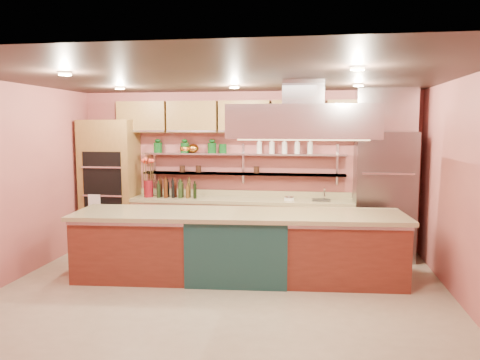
% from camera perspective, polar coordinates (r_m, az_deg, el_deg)
% --- Properties ---
extents(floor, '(6.00, 5.00, 0.02)m').
position_cam_1_polar(floor, '(6.30, -2.48, -13.88)').
color(floor, tan).
rests_on(floor, ground).
extents(ceiling, '(6.00, 5.00, 0.02)m').
position_cam_1_polar(ceiling, '(5.93, -2.61, 12.47)').
color(ceiling, black).
rests_on(ceiling, wall_back).
extents(wall_back, '(6.00, 0.04, 2.80)m').
position_cam_1_polar(wall_back, '(8.40, 0.77, 1.18)').
color(wall_back, '#A95550').
rests_on(wall_back, floor).
extents(wall_front, '(6.00, 0.04, 2.80)m').
position_cam_1_polar(wall_front, '(3.57, -10.40, -6.33)').
color(wall_front, '#A95550').
rests_on(wall_front, floor).
extents(wall_left, '(0.04, 5.00, 2.80)m').
position_cam_1_polar(wall_left, '(7.16, -26.80, -0.46)').
color(wall_left, '#A95550').
rests_on(wall_left, floor).
extents(wall_right, '(0.04, 5.00, 2.80)m').
position_cam_1_polar(wall_right, '(6.13, 26.18, -1.51)').
color(wall_right, '#A95550').
rests_on(wall_right, floor).
extents(oven_stack, '(0.95, 0.64, 2.30)m').
position_cam_1_polar(oven_stack, '(8.80, -15.53, -0.45)').
color(oven_stack, brown).
rests_on(oven_stack, floor).
extents(refrigerator, '(0.95, 0.72, 2.10)m').
position_cam_1_polar(refrigerator, '(8.10, 17.11, -1.81)').
color(refrigerator, slate).
rests_on(refrigerator, floor).
extents(back_counter, '(3.84, 0.64, 0.93)m').
position_cam_1_polar(back_counter, '(8.26, 0.13, -5.48)').
color(back_counter, tan).
rests_on(back_counter, floor).
extents(wall_shelf_lower, '(3.60, 0.26, 0.03)m').
position_cam_1_polar(wall_shelf_lower, '(8.29, 0.30, 0.76)').
color(wall_shelf_lower, silver).
rests_on(wall_shelf_lower, wall_back).
extents(wall_shelf_upper, '(3.60, 0.26, 0.03)m').
position_cam_1_polar(wall_shelf_upper, '(8.26, 0.30, 3.18)').
color(wall_shelf_upper, silver).
rests_on(wall_shelf_upper, wall_back).
extents(upper_cabinets, '(4.60, 0.36, 0.55)m').
position_cam_1_polar(upper_cabinets, '(8.19, 0.60, 7.70)').
color(upper_cabinets, brown).
rests_on(upper_cabinets, wall_back).
extents(range_hood, '(2.00, 1.00, 0.45)m').
position_cam_1_polar(range_hood, '(6.50, 7.72, 7.05)').
color(range_hood, silver).
rests_on(range_hood, ceiling).
extents(ceiling_downlights, '(4.00, 2.80, 0.02)m').
position_cam_1_polar(ceiling_downlights, '(6.12, -2.24, 12.01)').
color(ceiling_downlights, '#FFE5A5').
rests_on(ceiling_downlights, ceiling).
extents(island, '(4.68, 1.35, 0.96)m').
position_cam_1_polar(island, '(6.80, -0.20, -7.98)').
color(island, maroon).
rests_on(island, floor).
extents(flower_vase, '(0.18, 0.18, 0.30)m').
position_cam_1_polar(flower_vase, '(8.51, -11.09, -1.04)').
color(flower_vase, maroon).
rests_on(flower_vase, back_counter).
extents(oil_bottle_cluster, '(0.81, 0.48, 0.25)m').
position_cam_1_polar(oil_bottle_cluster, '(8.35, -7.64, -1.29)').
color(oil_bottle_cluster, black).
rests_on(oil_bottle_cluster, back_counter).
extents(kitchen_scale, '(0.19, 0.17, 0.09)m').
position_cam_1_polar(kitchen_scale, '(8.04, 6.02, -2.15)').
color(kitchen_scale, silver).
rests_on(kitchen_scale, back_counter).
extents(bar_faucet, '(0.03, 0.03, 0.21)m').
position_cam_1_polar(bar_faucet, '(8.12, 10.24, -1.69)').
color(bar_faucet, silver).
rests_on(bar_faucet, back_counter).
extents(copper_kettle, '(0.25, 0.25, 0.16)m').
position_cam_1_polar(copper_kettle, '(8.43, -5.71, 3.86)').
color(copper_kettle, orange).
rests_on(copper_kettle, wall_shelf_upper).
extents(green_canister, '(0.15, 0.15, 0.16)m').
position_cam_1_polar(green_canister, '(8.31, -2.10, 3.86)').
color(green_canister, '#0D4015').
rests_on(green_canister, wall_shelf_upper).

